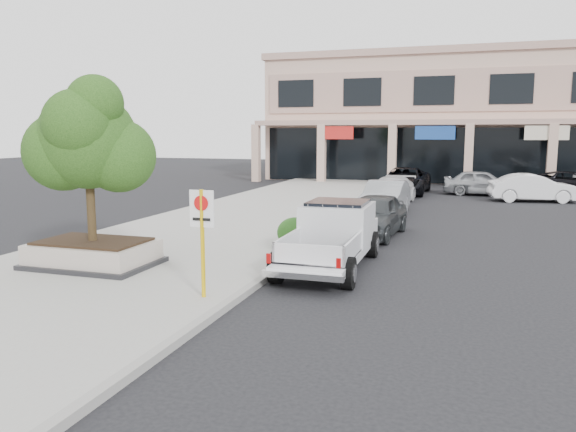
# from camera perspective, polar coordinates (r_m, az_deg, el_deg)

# --- Properties ---
(ground) EXTENTS (120.00, 120.00, 0.00)m
(ground) POSITION_cam_1_polar(r_m,az_deg,el_deg) (12.82, 3.13, -7.94)
(ground) COLOR black
(ground) RESTS_ON ground
(sidewalk) EXTENTS (8.00, 52.00, 0.15)m
(sidewalk) POSITION_cam_1_polar(r_m,az_deg,el_deg) (20.18, -7.65, -1.71)
(sidewalk) COLOR gray
(sidewalk) RESTS_ON ground
(curb) EXTENTS (0.20, 52.00, 0.15)m
(curb) POSITION_cam_1_polar(r_m,az_deg,el_deg) (18.83, 3.27, -2.38)
(curb) COLOR gray
(curb) RESTS_ON ground
(strip_mall) EXTENTS (40.55, 12.43, 9.50)m
(strip_mall) POSITION_cam_1_polar(r_m,az_deg,el_deg) (46.09, 24.38, 9.15)
(strip_mall) COLOR tan
(strip_mall) RESTS_ON ground
(planter) EXTENTS (3.20, 2.20, 0.68)m
(planter) POSITION_cam_1_polar(r_m,az_deg,el_deg) (15.64, -19.16, -3.60)
(planter) COLOR black
(planter) RESTS_ON sidewalk
(planter_tree) EXTENTS (2.90, 2.55, 4.00)m
(planter_tree) POSITION_cam_1_polar(r_m,az_deg,el_deg) (15.36, -18.95, 7.25)
(planter_tree) COLOR black
(planter_tree) RESTS_ON planter
(no_parking_sign) EXTENTS (0.55, 0.09, 2.30)m
(no_parking_sign) POSITION_cam_1_polar(r_m,az_deg,el_deg) (11.88, -8.71, -1.26)
(no_parking_sign) COLOR #DEB00B
(no_parking_sign) RESTS_ON sidewalk
(hedge) EXTENTS (1.10, 0.99, 0.93)m
(hedge) POSITION_cam_1_polar(r_m,az_deg,el_deg) (16.98, 0.71, -1.71)
(hedge) COLOR #1C4814
(hedge) RESTS_ON sidewalk
(pickup_truck) EXTENTS (2.08, 5.50, 1.73)m
(pickup_truck) POSITION_cam_1_polar(r_m,az_deg,el_deg) (15.00, 4.26, -2.14)
(pickup_truck) COLOR silver
(pickup_truck) RESTS_ON ground
(curb_car_a) EXTENTS (2.13, 4.51, 1.49)m
(curb_car_a) POSITION_cam_1_polar(r_m,az_deg,el_deg) (19.95, 8.71, 0.10)
(curb_car_a) COLOR #313436
(curb_car_a) RESTS_ON ground
(curb_car_b) EXTENTS (1.75, 4.63, 1.51)m
(curb_car_b) POSITION_cam_1_polar(r_m,az_deg,el_deg) (25.06, 9.84, 1.80)
(curb_car_b) COLOR #979A9E
(curb_car_b) RESTS_ON ground
(curb_car_c) EXTENTS (2.42, 4.87, 1.36)m
(curb_car_c) POSITION_cam_1_polar(r_m,az_deg,el_deg) (29.17, 10.38, 2.57)
(curb_car_c) COLOR silver
(curb_car_c) RESTS_ON ground
(curb_car_d) EXTENTS (2.79, 5.70, 1.56)m
(curb_car_d) POSITION_cam_1_polar(r_m,az_deg,el_deg) (34.11, 11.76, 3.53)
(curb_car_d) COLOR black
(curb_car_d) RESTS_ON ground
(lot_car_a) EXTENTS (4.41, 1.94, 1.48)m
(lot_car_a) POSITION_cam_1_polar(r_m,az_deg,el_deg) (34.47, 19.13, 3.23)
(lot_car_a) COLOR #9A9DA1
(lot_car_a) RESTS_ON ground
(lot_car_b) EXTENTS (4.64, 2.23, 1.47)m
(lot_car_b) POSITION_cam_1_polar(r_m,az_deg,el_deg) (32.23, 23.66, 2.64)
(lot_car_b) COLOR silver
(lot_car_b) RESTS_ON ground
(lot_car_d) EXTENTS (5.28, 3.21, 1.37)m
(lot_car_d) POSITION_cam_1_polar(r_m,az_deg,el_deg) (36.90, 26.80, 3.02)
(lot_car_d) COLOR black
(lot_car_d) RESTS_ON ground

